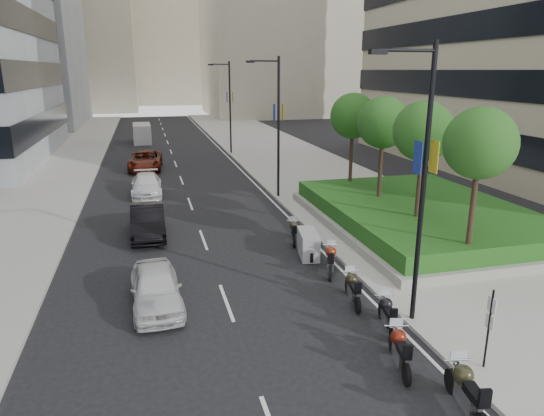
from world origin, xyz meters
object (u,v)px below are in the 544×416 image
object	(u,v)px
motorcycle_6	(294,232)
car_d	(145,160)
motorcycle_5	(308,244)
lamp_post_0	(420,175)
motorcycle_2	(387,314)
lamp_post_2	(228,103)
parking_sign	(489,325)
motorcycle_1	(400,349)
car_b	(148,221)
motorcycle_0	(467,391)
lamp_post_1	(276,121)
motorcycle_4	(331,260)
car_c	(147,185)
motorcycle_3	(353,288)
car_a	(156,288)
delivery_van	(142,134)

from	to	relation	value
motorcycle_6	car_d	xyz separation A→B (m)	(-6.88, 20.48, 0.26)
motorcycle_5	motorcycle_6	distance (m)	2.01
lamp_post_0	motorcycle_2	distance (m)	4.62
lamp_post_2	parking_sign	size ratio (longest dim) A/B	3.60
parking_sign	motorcycle_6	bearing A→B (deg)	99.90
motorcycle_1	motorcycle_5	xyz separation A→B (m)	(0.24, 8.77, 0.02)
car_b	motorcycle_1	bearing A→B (deg)	-63.68
motorcycle_6	car_d	distance (m)	21.61
motorcycle_2	motorcycle_5	world-z (taller)	motorcycle_5
motorcycle_6	car_b	bearing A→B (deg)	83.38
lamp_post_2	motorcycle_0	world-z (taller)	lamp_post_2
motorcycle_2	car_b	distance (m)	13.70
lamp_post_1	motorcycle_2	world-z (taller)	lamp_post_1
motorcycle_0	motorcycle_4	xyz separation A→B (m)	(-0.06, 8.93, -0.06)
motorcycle_2	motorcycle_0	bearing A→B (deg)	-167.91
lamp_post_1	car_c	size ratio (longest dim) A/B	1.87
parking_sign	car_d	world-z (taller)	parking_sign
lamp_post_0	motorcycle_2	bearing A→B (deg)	-167.84
motorcycle_3	motorcycle_2	bearing A→B (deg)	-160.38
motorcycle_0	car_a	distance (m)	10.50
lamp_post_1	motorcycle_3	size ratio (longest dim) A/B	4.34
car_c	car_d	world-z (taller)	car_d
car_b	lamp_post_0	bearing A→B (deg)	-53.97
motorcycle_2	car_b	world-z (taller)	car_b
lamp_post_1	parking_sign	world-z (taller)	lamp_post_1
lamp_post_0	car_c	xyz separation A→B (m)	(-8.26, 19.99, -4.37)
motorcycle_3	delivery_van	bearing A→B (deg)	19.79
lamp_post_0	motorcycle_1	bearing A→B (deg)	-124.94
car_a	delivery_van	bearing A→B (deg)	88.06
motorcycle_5	motorcycle_6	bearing A→B (deg)	11.42
motorcycle_5	motorcycle_0	bearing A→B (deg)	-168.49
lamp_post_1	motorcycle_4	world-z (taller)	lamp_post_1
motorcycle_1	motorcycle_2	world-z (taller)	motorcycle_1
motorcycle_4	car_a	distance (m)	7.22
lamp_post_2	car_c	xyz separation A→B (m)	(-8.26, -15.01, -4.37)
motorcycle_2	motorcycle_3	world-z (taller)	motorcycle_3
lamp_post_1	delivery_van	distance (m)	29.89
lamp_post_2	motorcycle_6	distance (m)	26.85
motorcycle_2	car_d	bearing A→B (deg)	27.09
lamp_post_2	motorcycle_0	xyz separation A→B (m)	(-0.94, -39.38, -4.44)
lamp_post_1	motorcycle_4	size ratio (longest dim) A/B	4.41
motorcycle_4	car_a	world-z (taller)	car_a
car_c	motorcycle_5	bearing A→B (deg)	-62.14
lamp_post_2	motorcycle_5	world-z (taller)	lamp_post_2
motorcycle_1	car_c	bearing A→B (deg)	31.42
motorcycle_1	car_c	world-z (taller)	car_c
car_d	lamp_post_2	bearing A→B (deg)	40.17
motorcycle_2	motorcycle_6	bearing A→B (deg)	16.13
lamp_post_2	parking_sign	distance (m)	38.18
parking_sign	car_c	size ratio (longest dim) A/B	0.52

